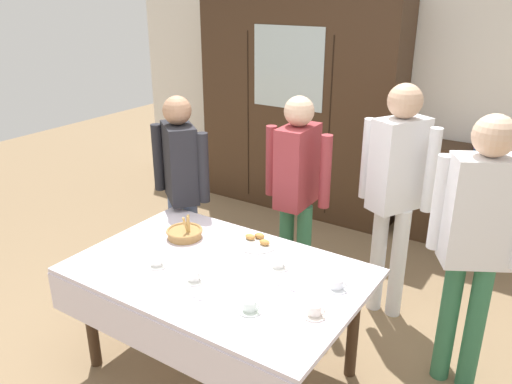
# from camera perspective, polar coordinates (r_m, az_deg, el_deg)

# --- Properties ---
(ground_plane) EXTENTS (12.00, 12.00, 0.00)m
(ground_plane) POSITION_cam_1_polar(r_m,az_deg,el_deg) (3.58, -1.84, -17.24)
(ground_plane) COLOR #846B4C
(ground_plane) RESTS_ON ground
(back_wall) EXTENTS (6.40, 0.10, 2.70)m
(back_wall) POSITION_cam_1_polar(r_m,az_deg,el_deg) (5.25, 15.17, 11.14)
(back_wall) COLOR silver
(back_wall) RESTS_ON ground
(dining_table) EXTENTS (1.68, 1.10, 0.73)m
(dining_table) POSITION_cam_1_polar(r_m,az_deg,el_deg) (3.06, -4.57, -10.27)
(dining_table) COLOR #3D2819
(dining_table) RESTS_ON ground
(wall_cabinet) EXTENTS (2.14, 0.46, 2.18)m
(wall_cabinet) POSITION_cam_1_polar(r_m,az_deg,el_deg) (5.39, 4.68, 9.26)
(wall_cabinet) COLOR #3D2819
(wall_cabinet) RESTS_ON ground
(bookshelf_low) EXTENTS (1.18, 0.35, 0.93)m
(bookshelf_low) POSITION_cam_1_polar(r_m,az_deg,el_deg) (5.05, 23.02, -0.79)
(bookshelf_low) COLOR #3D2819
(bookshelf_low) RESTS_ON ground
(book_stack) EXTENTS (0.16, 0.23, 0.07)m
(book_stack) POSITION_cam_1_polar(r_m,az_deg,el_deg) (4.89, 23.88, 4.65)
(book_stack) COLOR #2D5184
(book_stack) RESTS_ON bookshelf_low
(tea_cup_near_left) EXTENTS (0.13, 0.13, 0.06)m
(tea_cup_near_left) POSITION_cam_1_polar(r_m,az_deg,el_deg) (2.66, -0.68, -12.53)
(tea_cup_near_left) COLOR silver
(tea_cup_near_left) RESTS_ON dining_table
(tea_cup_far_left) EXTENTS (0.13, 0.13, 0.06)m
(tea_cup_far_left) POSITION_cam_1_polar(r_m,az_deg,el_deg) (3.10, -10.93, -7.59)
(tea_cup_far_left) COLOR white
(tea_cup_far_left) RESTS_ON dining_table
(tea_cup_center) EXTENTS (0.13, 0.13, 0.06)m
(tea_cup_center) POSITION_cam_1_polar(r_m,az_deg,el_deg) (2.92, -6.85, -9.30)
(tea_cup_center) COLOR white
(tea_cup_center) RESTS_ON dining_table
(tea_cup_near_right) EXTENTS (0.13, 0.13, 0.06)m
(tea_cup_near_right) POSITION_cam_1_polar(r_m,az_deg,el_deg) (3.03, 2.51, -7.90)
(tea_cup_near_right) COLOR white
(tea_cup_near_right) RESTS_ON dining_table
(tea_cup_mid_left) EXTENTS (0.13, 0.13, 0.06)m
(tea_cup_mid_left) POSITION_cam_1_polar(r_m,az_deg,el_deg) (2.87, 8.96, -10.09)
(tea_cup_mid_left) COLOR white
(tea_cup_mid_left) RESTS_ON dining_table
(tea_cup_front_edge) EXTENTS (0.13, 0.13, 0.06)m
(tea_cup_front_edge) POSITION_cam_1_polar(r_m,az_deg,el_deg) (2.65, 6.51, -12.93)
(tea_cup_front_edge) COLOR white
(tea_cup_front_edge) RESTS_ON dining_table
(bread_basket) EXTENTS (0.24, 0.24, 0.16)m
(bread_basket) POSITION_cam_1_polar(r_m,az_deg,el_deg) (3.40, -7.92, -4.51)
(bread_basket) COLOR #9E7542
(bread_basket) RESTS_ON dining_table
(pastry_plate) EXTENTS (0.28, 0.28, 0.05)m
(pastry_plate) POSITION_cam_1_polar(r_m,az_deg,el_deg) (3.30, 0.12, -5.54)
(pastry_plate) COLOR white
(pastry_plate) RESTS_ON dining_table
(spoon_near_left) EXTENTS (0.12, 0.02, 0.01)m
(spoon_near_left) POSITION_cam_1_polar(r_m,az_deg,el_deg) (2.78, -6.52, -11.62)
(spoon_near_left) COLOR silver
(spoon_near_left) RESTS_ON dining_table
(spoon_near_right) EXTENTS (0.12, 0.02, 0.01)m
(spoon_near_right) POSITION_cam_1_polar(r_m,az_deg,el_deg) (2.85, 3.70, -10.65)
(spoon_near_right) COLOR silver
(spoon_near_right) RESTS_ON dining_table
(person_behind_table_right) EXTENTS (0.52, 0.38, 1.55)m
(person_behind_table_right) POSITION_cam_1_polar(r_m,az_deg,el_deg) (3.87, -8.33, 1.59)
(person_behind_table_right) COLOR slate
(person_behind_table_right) RESTS_ON ground
(person_beside_shelf) EXTENTS (0.52, 0.41, 1.69)m
(person_beside_shelf) POSITION_cam_1_polar(r_m,az_deg,el_deg) (3.60, 15.32, 1.20)
(person_beside_shelf) COLOR silver
(person_beside_shelf) RESTS_ON ground
(person_by_cabinet) EXTENTS (0.52, 0.37, 1.57)m
(person_by_cabinet) POSITION_cam_1_polar(r_m,az_deg,el_deg) (3.71, 4.57, 1.15)
(person_by_cabinet) COLOR #33704C
(person_by_cabinet) RESTS_ON ground
(person_near_right_end) EXTENTS (0.52, 0.35, 1.67)m
(person_near_right_end) POSITION_cam_1_polar(r_m,az_deg,el_deg) (3.05, 23.37, -4.04)
(person_near_right_end) COLOR #33704C
(person_near_right_end) RESTS_ON ground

